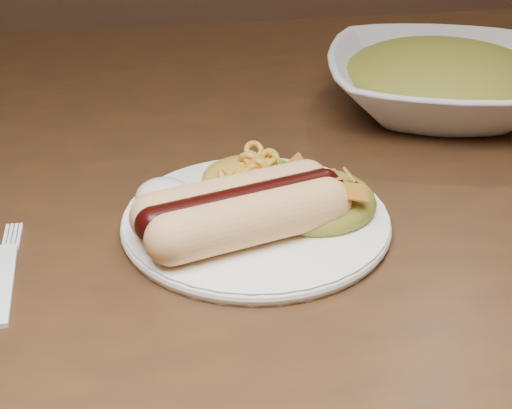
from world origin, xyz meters
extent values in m
cube|color=#472713|center=(0.00, 0.00, 0.73)|extent=(1.60, 0.90, 0.04)
cylinder|color=white|center=(0.08, -0.12, 0.76)|extent=(0.25, 0.25, 0.01)
cylinder|color=#F6B779|center=(0.06, -0.15, 0.78)|extent=(0.13, 0.07, 0.04)
cylinder|color=#F6B779|center=(0.06, -0.12, 0.78)|extent=(0.13, 0.07, 0.04)
cylinder|color=#360604|center=(0.06, -0.14, 0.78)|extent=(0.14, 0.07, 0.03)
ellipsoid|color=gold|center=(0.08, -0.06, 0.78)|extent=(0.10, 0.09, 0.03)
ellipsoid|color=white|center=(0.01, -0.09, 0.77)|extent=(0.05, 0.05, 0.03)
ellipsoid|color=#C5732C|center=(0.13, -0.11, 0.77)|extent=(0.10, 0.09, 0.04)
cube|color=white|center=(-0.11, -0.17, 0.75)|extent=(0.02, 0.13, 0.00)
imported|color=white|center=(0.31, 0.09, 0.78)|extent=(0.30, 0.30, 0.06)
ellipsoid|color=#C5732C|center=(0.31, 0.09, 0.80)|extent=(0.27, 0.27, 0.05)
camera|label=1|loc=(-0.01, -0.65, 1.07)|focal=55.00mm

